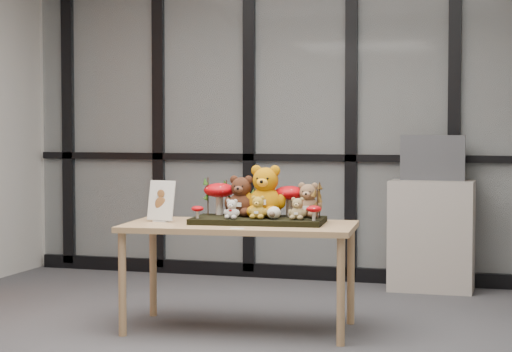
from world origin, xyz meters
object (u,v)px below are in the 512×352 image
(monitor, at_px, (433,158))
(cabinet, at_px, (432,236))
(bear_white_bow, at_px, (232,208))
(plush_cream_hedgehog, at_px, (274,212))
(mushroom_front_left, at_px, (197,211))
(mushroom_front_right, at_px, (314,212))
(diorama_tray, at_px, (258,220))
(bear_brown_medium, at_px, (241,194))
(bear_tan_back, at_px, (308,198))
(bear_small_yellow, at_px, (258,206))
(mushroom_back_right, at_px, (290,200))
(bear_pooh_yellow, at_px, (266,188))
(sign_holder, at_px, (161,203))
(display_table, at_px, (240,234))
(mushroom_back_left, at_px, (219,197))
(bear_beige_small, at_px, (298,207))

(monitor, bearing_deg, cabinet, -90.00)
(bear_white_bow, height_order, plush_cream_hedgehog, bear_white_bow)
(mushroom_front_left, height_order, mushroom_front_right, mushroom_front_right)
(diorama_tray, distance_m, plush_cream_hedgehog, 0.16)
(plush_cream_hedgehog, bearing_deg, cabinet, 61.00)
(bear_brown_medium, distance_m, bear_tan_back, 0.45)
(bear_small_yellow, relative_size, plush_cream_hedgehog, 1.84)
(bear_small_yellow, bearing_deg, plush_cream_hedgehog, -0.10)
(mushroom_back_right, xyz_separation_m, mushroom_front_right, (0.22, -0.23, -0.06))
(bear_pooh_yellow, relative_size, sign_holder, 1.36)
(bear_brown_medium, bearing_deg, display_table, -81.97)
(mushroom_back_left, bearing_deg, cabinet, 53.24)
(bear_brown_medium, bearing_deg, bear_tan_back, -1.59)
(bear_pooh_yellow, xyz_separation_m, plush_cream_hedgehog, (0.10, -0.15, -0.14))
(bear_pooh_yellow, height_order, bear_brown_medium, bear_pooh_yellow)
(diorama_tray, height_order, bear_white_bow, bear_white_bow)
(display_table, bearing_deg, monitor, 55.36)
(mushroom_front_left, distance_m, sign_holder, 0.29)
(display_table, height_order, mushroom_front_right, mushroom_front_right)
(bear_brown_medium, height_order, mushroom_front_left, bear_brown_medium)
(bear_brown_medium, relative_size, monitor, 0.57)
(display_table, xyz_separation_m, bear_beige_small, (0.38, -0.00, 0.18))
(bear_brown_medium, relative_size, bear_beige_small, 1.88)
(mushroom_front_left, relative_size, monitor, 0.17)
(bear_white_bow, height_order, mushroom_front_left, bear_white_bow)
(sign_holder, bearing_deg, bear_white_bow, 5.38)
(bear_pooh_yellow, height_order, bear_small_yellow, bear_pooh_yellow)
(diorama_tray, height_order, bear_brown_medium, bear_brown_medium)
(bear_beige_small, distance_m, mushroom_front_left, 0.64)
(mushroom_front_left, xyz_separation_m, monitor, (1.29, 1.94, 0.29))
(bear_white_bow, bearing_deg, display_table, 61.10)
(bear_brown_medium, bearing_deg, diorama_tray, -30.60)
(bear_small_yellow, bearing_deg, cabinet, 58.51)
(bear_tan_back, distance_m, mushroom_front_right, 0.22)
(mushroom_back_right, bearing_deg, bear_beige_small, -62.25)
(bear_white_bow, distance_m, mushroom_front_left, 0.23)
(bear_white_bow, bearing_deg, cabinet, 55.33)
(mushroom_back_left, bearing_deg, bear_brown_medium, -16.18)
(bear_pooh_yellow, bearing_deg, bear_beige_small, -34.18)
(bear_brown_medium, height_order, plush_cream_hedgehog, bear_brown_medium)
(mushroom_front_right, bearing_deg, display_table, 176.63)
(mushroom_front_left, xyz_separation_m, cabinet, (1.29, 1.92, -0.33))
(display_table, bearing_deg, bear_white_bow, -118.90)
(cabinet, bearing_deg, mushroom_back_right, -114.85)
(diorama_tray, relative_size, cabinet, 0.96)
(mushroom_back_left, bearing_deg, bear_beige_small, -17.04)
(bear_tan_back, relative_size, mushroom_front_right, 2.37)
(bear_small_yellow, height_order, sign_holder, sign_holder)
(bear_small_yellow, distance_m, mushroom_front_left, 0.39)
(display_table, height_order, sign_holder, sign_holder)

